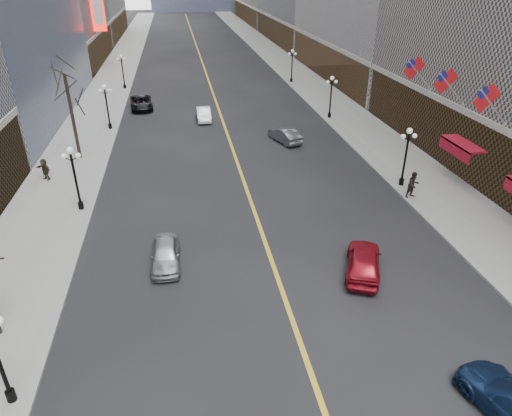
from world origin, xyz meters
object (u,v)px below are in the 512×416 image
object	(u,v)px
streetlamp_east_3	(292,62)
car_nb_far	(141,103)
car_sb_mid	(364,261)
car_sb_far	(285,135)
streetlamp_west_2	(106,102)
car_nb_near	(166,254)
streetlamp_east_1	(406,151)
car_nb_mid	(204,114)
streetlamp_west_3	(122,68)
streetlamp_west_1	(74,172)
streetlamp_east_2	(331,93)

from	to	relation	value
streetlamp_east_3	car_nb_far	xyz separation A→B (m)	(-20.80, -10.50, -2.16)
car_sb_mid	car_sb_far	xyz separation A→B (m)	(0.49, 21.55, -0.07)
streetlamp_west_2	car_sb_mid	distance (m)	32.73
car_nb_near	car_nb_far	distance (m)	33.19
streetlamp_east_1	car_nb_mid	distance (m)	24.19
streetlamp_east_3	streetlamp_west_2	size ratio (longest dim) A/B	1.00
car_sb_far	car_sb_mid	bearing A→B (deg)	69.94
car_nb_mid	car_sb_mid	distance (m)	30.66
streetlamp_west_3	streetlamp_west_2	bearing A→B (deg)	-90.00
streetlamp_east_1	streetlamp_east_3	world-z (taller)	same
streetlamp_west_3	car_sb_far	distance (m)	30.01
streetlamp_west_1	car_nb_far	xyz separation A→B (m)	(2.80, 25.50, -2.16)
streetlamp_east_3	car_nb_mid	world-z (taller)	streetlamp_east_3
car_nb_far	streetlamp_east_3	bearing A→B (deg)	20.86
streetlamp_east_3	streetlamp_east_2	bearing A→B (deg)	-90.00
streetlamp_east_3	streetlamp_west_3	bearing A→B (deg)	180.00
streetlamp_west_2	streetlamp_east_1	bearing A→B (deg)	-37.33
streetlamp_east_2	car_sb_far	world-z (taller)	streetlamp_east_2
streetlamp_west_2	car_nb_far	size ratio (longest dim) A/B	0.85
car_nb_near	car_nb_mid	bearing A→B (deg)	82.37
streetlamp_east_2	streetlamp_west_2	bearing A→B (deg)	180.00
streetlamp_east_3	car_sb_far	world-z (taller)	streetlamp_east_3
streetlamp_east_3	streetlamp_west_1	bearing A→B (deg)	-123.25
streetlamp_east_3	streetlamp_west_1	size ratio (longest dim) A/B	1.00
streetlamp_west_1	streetlamp_east_3	bearing A→B (deg)	56.75
streetlamp_east_3	streetlamp_west_2	bearing A→B (deg)	-142.67
streetlamp_west_2	streetlamp_west_3	distance (m)	18.00
car_nb_mid	car_nb_far	xyz separation A→B (m)	(-7.00, 5.75, 0.05)
streetlamp_west_1	car_sb_mid	distance (m)	19.52
streetlamp_west_1	car_sb_mid	size ratio (longest dim) A/B	1.01
streetlamp_west_3	streetlamp_east_1	bearing A→B (deg)	-56.75
car_nb_mid	car_sb_far	world-z (taller)	car_sb_far
car_nb_near	car_nb_mid	world-z (taller)	car_nb_mid
streetlamp_west_3	car_sb_mid	distance (m)	49.08
streetlamp_east_1	car_nb_far	bearing A→B (deg)	129.20
streetlamp_east_2	car_nb_mid	size ratio (longest dim) A/B	1.08
streetlamp_east_2	car_sb_far	xyz separation A→B (m)	(-6.59, -6.62, -2.21)
car_nb_near	streetlamp_east_1	bearing A→B (deg)	23.65
streetlamp_west_2	streetlamp_west_3	bearing A→B (deg)	90.00
streetlamp_west_2	streetlamp_west_3	size ratio (longest dim) A/B	1.00
streetlamp_west_1	car_sb_mid	bearing A→B (deg)	-31.62
car_nb_near	car_nb_far	bearing A→B (deg)	95.88
streetlamp_east_1	car_sb_far	world-z (taller)	streetlamp_east_1
streetlamp_west_1	car_sb_far	world-z (taller)	streetlamp_west_1
car_nb_far	streetlamp_west_2	bearing A→B (deg)	-116.39
car_sb_far	streetlamp_east_2	bearing A→B (deg)	-153.59
car_nb_far	car_sb_far	bearing A→B (deg)	-50.73
streetlamp_east_1	car_nb_mid	bearing A→B (deg)	124.95
streetlamp_east_3	car_nb_mid	distance (m)	21.44
streetlamp_east_3	streetlamp_west_3	xyz separation A→B (m)	(-23.60, 0.00, 0.00)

